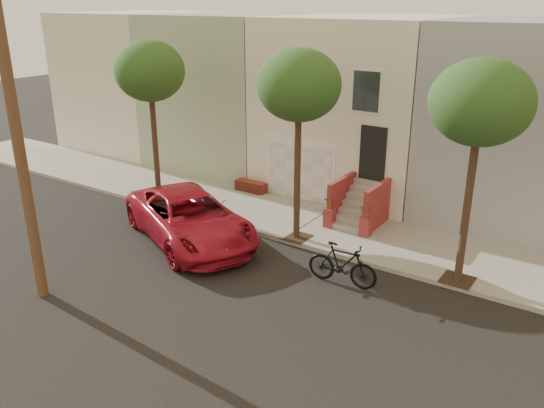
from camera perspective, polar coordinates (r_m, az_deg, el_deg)
The scene contains 9 objects.
ground at distance 16.71m, azimuth -7.55°, elevation -7.59°, with size 90.00×90.00×0.00m, color black.
sidewalk at distance 20.58m, azimuth 2.26°, elevation -1.63°, with size 40.00×3.70×0.15m, color gray.
house_row at distance 24.60m, azimuth 9.69°, elevation 10.43°, with size 33.10×11.70×7.00m.
tree_left at distance 21.56m, azimuth -12.55°, elevation 13.19°, with size 2.70×2.57×6.30m.
tree_mid at distance 17.50m, azimuth 2.78°, elevation 12.05°, with size 2.70×2.57×6.30m.
tree_right at distance 15.42m, azimuth 20.78°, elevation 9.62°, with size 2.70×2.57×6.30m.
utility_pole at distance 8.38m, azimuth 18.62°, elevation 1.09°, with size 23.60×1.22×10.00m.
pickup_truck at distance 18.87m, azimuth -8.52°, elevation -1.43°, with size 2.81×6.09×1.69m, color #A31123.
motorcycle at distance 16.09m, azimuth 7.28°, elevation -6.21°, with size 0.60×2.11×1.27m, color black.
Camera 1 is at (9.96, -10.91, 7.81)m, focal length 36.40 mm.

